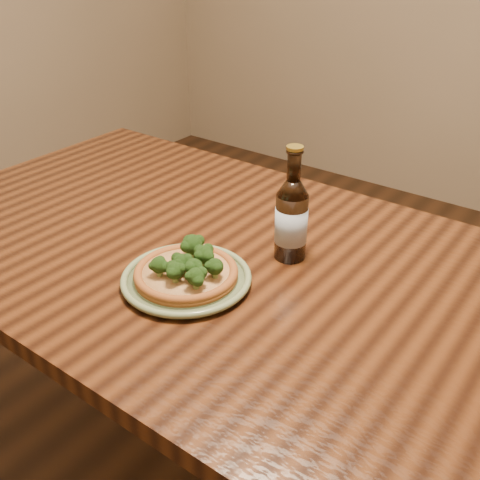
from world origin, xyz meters
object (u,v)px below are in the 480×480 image
Objects in this scene: table at (223,286)px; pizza at (187,271)px; beer_bottle at (291,218)px; plate at (186,279)px.

table is 7.71× the size of pizza.
beer_bottle is (0.11, 0.21, 0.06)m from pizza.
pizza is (0.02, -0.14, 0.12)m from table.
table is 6.13× the size of plate.
pizza is at bearing -80.56° from table.
beer_bottle is (0.13, 0.07, 0.19)m from table.
table is 0.24m from beer_bottle.
plate reaches higher than table.
plate is 0.02m from pizza.
table is at bearing 98.44° from plate.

